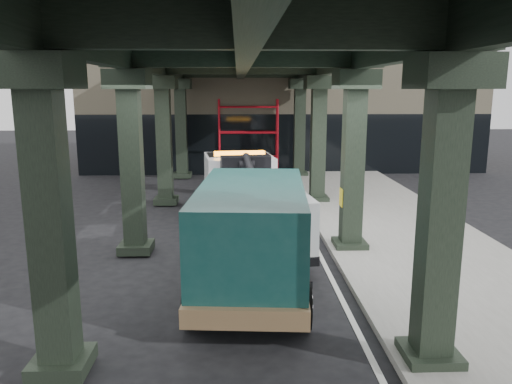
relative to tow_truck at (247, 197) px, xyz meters
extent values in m
plane|color=black|center=(0.27, -3.43, -1.27)|extent=(90.00, 90.00, 0.00)
cube|color=gray|center=(4.77, -1.43, -1.19)|extent=(5.00, 40.00, 0.15)
cube|color=silver|center=(1.97, -1.43, -1.26)|extent=(0.12, 38.00, 0.01)
cube|color=black|center=(2.87, -7.43, 1.23)|extent=(0.55, 0.55, 5.00)
cube|color=black|center=(2.87, -7.43, 3.48)|extent=(1.10, 1.10, 0.50)
cube|color=black|center=(2.87, -7.43, -1.09)|extent=(0.90, 0.90, 0.24)
cube|color=black|center=(2.87, -1.43, 1.23)|extent=(0.55, 0.55, 5.00)
cube|color=black|center=(2.87, -1.43, 3.48)|extent=(1.10, 1.10, 0.50)
cube|color=black|center=(2.87, -1.43, -1.09)|extent=(0.90, 0.90, 0.24)
cube|color=black|center=(2.87, 4.57, 1.23)|extent=(0.55, 0.55, 5.00)
cube|color=black|center=(2.87, 4.57, 3.48)|extent=(1.10, 1.10, 0.50)
cube|color=black|center=(2.87, 4.57, -1.09)|extent=(0.90, 0.90, 0.24)
cube|color=black|center=(2.87, 10.57, 1.23)|extent=(0.55, 0.55, 5.00)
cube|color=black|center=(2.87, 10.57, 3.48)|extent=(1.10, 1.10, 0.50)
cube|color=black|center=(2.87, 10.57, -1.09)|extent=(0.90, 0.90, 0.24)
cube|color=black|center=(-3.13, -7.43, 1.23)|extent=(0.55, 0.55, 5.00)
cube|color=black|center=(-3.13, -7.43, 3.48)|extent=(1.10, 1.10, 0.50)
cube|color=black|center=(-3.13, -7.43, -1.09)|extent=(0.90, 0.90, 0.24)
cube|color=black|center=(-3.13, -1.43, 1.23)|extent=(0.55, 0.55, 5.00)
cube|color=black|center=(-3.13, -1.43, 3.48)|extent=(1.10, 1.10, 0.50)
cube|color=black|center=(-3.13, -1.43, -1.09)|extent=(0.90, 0.90, 0.24)
cube|color=black|center=(-3.13, 4.57, 1.23)|extent=(0.55, 0.55, 5.00)
cube|color=black|center=(-3.13, 4.57, 3.48)|extent=(1.10, 1.10, 0.50)
cube|color=black|center=(-3.13, 4.57, -1.09)|extent=(0.90, 0.90, 0.24)
cube|color=black|center=(-3.13, 10.57, 1.23)|extent=(0.55, 0.55, 5.00)
cube|color=black|center=(-3.13, 10.57, 3.48)|extent=(1.10, 1.10, 0.50)
cube|color=black|center=(-3.13, 10.57, -1.09)|extent=(0.90, 0.90, 0.24)
cube|color=black|center=(2.87, -1.43, 4.28)|extent=(0.35, 32.00, 1.10)
cube|color=black|center=(-3.13, -1.43, 4.28)|extent=(0.35, 32.00, 1.10)
cube|color=black|center=(-0.13, -1.43, 4.28)|extent=(0.35, 32.00, 1.10)
cube|color=black|center=(-0.13, -1.43, 4.98)|extent=(7.40, 32.00, 0.30)
cube|color=#C6B793|center=(2.27, 16.57, 2.73)|extent=(22.00, 10.00, 8.00)
cylinder|color=red|center=(-1.23, 11.47, 0.73)|extent=(0.08, 0.08, 4.00)
cylinder|color=red|center=(-1.23, 10.67, 0.73)|extent=(0.08, 0.08, 4.00)
cylinder|color=red|center=(1.77, 11.47, 0.73)|extent=(0.08, 0.08, 4.00)
cylinder|color=red|center=(1.77, 10.67, 0.73)|extent=(0.08, 0.08, 4.00)
cylinder|color=red|center=(0.27, 11.47, -0.27)|extent=(3.00, 0.08, 0.08)
cylinder|color=red|center=(0.27, 11.47, 1.03)|extent=(3.00, 0.08, 0.08)
cylinder|color=red|center=(0.27, 11.47, 2.33)|extent=(3.00, 0.08, 0.08)
cube|color=black|center=(0.06, -0.48, -0.61)|extent=(1.82, 7.11, 0.23)
cube|color=silver|center=(-0.24, 1.89, 0.19)|extent=(2.48, 2.52, 1.69)
cube|color=silver|center=(-0.37, 2.87, -0.28)|extent=(2.27, 0.93, 0.85)
cube|color=black|center=(-0.27, 2.13, 0.66)|extent=(2.21, 1.47, 0.80)
cube|color=silver|center=(0.20, -1.56, 0.00)|extent=(2.83, 4.95, 1.32)
cube|color=orange|center=(-0.22, 1.71, 1.13)|extent=(1.71, 0.48, 0.15)
cube|color=black|center=(-0.04, 0.31, 0.94)|extent=(1.56, 0.75, 0.56)
cylinder|color=black|center=(0.17, -1.37, 0.70)|extent=(0.64, 3.29, 1.26)
cube|color=black|center=(0.50, -3.93, -0.94)|extent=(0.45, 1.34, 0.17)
cube|color=black|center=(0.59, -4.59, -0.99)|extent=(1.52, 0.42, 0.17)
cylinder|color=black|center=(-1.30, 2.04, -0.75)|extent=(0.46, 1.07, 1.03)
cylinder|color=silver|center=(-1.30, 2.04, -0.75)|extent=(0.44, 0.61, 0.57)
cylinder|color=black|center=(0.75, 2.30, -0.75)|extent=(0.46, 1.07, 1.03)
cylinder|color=silver|center=(0.75, 2.30, -0.75)|extent=(0.44, 0.61, 0.57)
cylinder|color=black|center=(-0.91, -1.04, -0.75)|extent=(0.46, 1.07, 1.03)
cylinder|color=silver|center=(-0.91, -1.04, -0.75)|extent=(0.44, 0.61, 0.57)
cylinder|color=black|center=(1.14, -0.77, -0.75)|extent=(0.46, 1.07, 1.03)
cylinder|color=silver|center=(1.14, -0.77, -0.75)|extent=(0.44, 0.61, 0.57)
cylinder|color=black|center=(-0.76, -2.25, -0.75)|extent=(0.46, 1.07, 1.03)
cylinder|color=silver|center=(-0.76, -2.25, -0.75)|extent=(0.44, 0.61, 0.57)
cylinder|color=black|center=(1.30, -1.99, -0.75)|extent=(0.46, 1.07, 1.03)
cylinder|color=silver|center=(1.30, -1.99, -0.75)|extent=(0.44, 0.61, 0.57)
cube|color=#12413E|center=(0.24, -1.44, -0.26)|extent=(2.26, 1.33, 0.96)
cube|color=#12413E|center=(0.02, -4.35, 0.16)|extent=(2.59, 4.93, 2.07)
cube|color=olive|center=(0.05, -3.93, -0.69)|extent=(2.72, 6.10, 0.37)
cube|color=black|center=(0.21, -1.87, 0.59)|extent=(2.10, 0.61, 0.88)
cube|color=black|center=(0.04, -4.04, 0.69)|extent=(2.55, 3.98, 0.58)
cube|color=silver|center=(0.28, -0.88, -0.69)|extent=(2.13, 0.29, 0.32)
cylinder|color=black|center=(-0.82, -1.42, -0.82)|extent=(0.36, 0.91, 0.89)
cylinder|color=silver|center=(-0.82, -1.42, -0.82)|extent=(0.38, 0.52, 0.49)
cylinder|color=black|center=(1.30, -1.58, -0.82)|extent=(0.36, 0.91, 0.89)
cylinder|color=silver|center=(1.30, -1.58, -0.82)|extent=(0.38, 0.52, 0.49)
cylinder|color=black|center=(-1.16, -5.86, -0.82)|extent=(0.36, 0.91, 0.89)
cylinder|color=silver|center=(-1.16, -5.86, -0.82)|extent=(0.38, 0.52, 0.49)
cylinder|color=black|center=(0.95, -6.02, -0.82)|extent=(0.36, 0.91, 0.89)
cylinder|color=silver|center=(0.95, -6.02, -0.82)|extent=(0.38, 0.52, 0.49)
camera|label=1|loc=(-0.27, -14.84, 3.23)|focal=35.00mm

